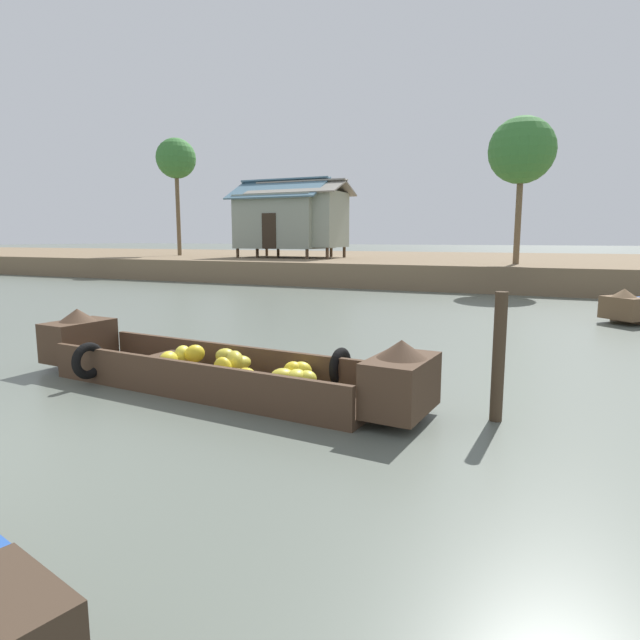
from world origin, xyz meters
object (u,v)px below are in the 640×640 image
object	(u,v)px
stilt_house_left	(285,221)
palm_tree_mid	(522,151)
mooring_post	(499,357)
stilt_house_mid_left	(301,219)
palm_tree_near	(176,160)
banana_boat	(214,367)

from	to	relation	value
stilt_house_left	palm_tree_mid	distance (m)	12.63
palm_tree_mid	mooring_post	bearing A→B (deg)	-86.30
stilt_house_left	stilt_house_mid_left	world-z (taller)	stilt_house_left
palm_tree_near	palm_tree_mid	bearing A→B (deg)	-9.48
stilt_house_left	palm_tree_near	distance (m)	8.17
palm_tree_near	banana_boat	bearing A→B (deg)	-50.44
mooring_post	palm_tree_near	bearing A→B (deg)	135.51
banana_boat	stilt_house_left	size ratio (longest dim) A/B	1.18
banana_boat	stilt_house_mid_left	world-z (taller)	stilt_house_mid_left
banana_boat	stilt_house_mid_left	distance (m)	21.92
palm_tree_near	palm_tree_mid	size ratio (longest dim) A/B	1.19
banana_boat	palm_tree_mid	distance (m)	18.00
palm_tree_near	palm_tree_mid	world-z (taller)	palm_tree_near
stilt_house_left	palm_tree_near	world-z (taller)	palm_tree_near
banana_boat	stilt_house_left	distance (m)	22.34
stilt_house_mid_left	mooring_post	xyz separation A→B (m)	(12.15, -19.78, -2.32)
banana_boat	palm_tree_near	size ratio (longest dim) A/B	0.90
stilt_house_left	palm_tree_mid	bearing A→B (deg)	-13.94
banana_boat	mooring_post	world-z (taller)	mooring_post
banana_boat	palm_tree_near	distance (m)	27.08
palm_tree_near	mooring_post	bearing A→B (deg)	-44.49
mooring_post	palm_tree_mid	bearing A→B (deg)	93.70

